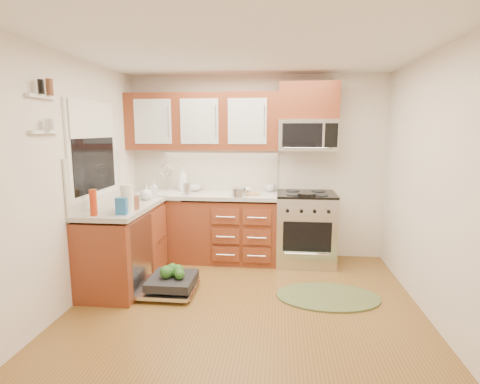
# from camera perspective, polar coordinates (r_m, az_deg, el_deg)

# --- Properties ---
(floor) EXTENTS (3.50, 3.50, 0.00)m
(floor) POSITION_cam_1_polar(r_m,az_deg,el_deg) (3.90, 0.69, -17.50)
(floor) COLOR brown
(floor) RESTS_ON ground
(ceiling) EXTENTS (3.50, 3.50, 0.00)m
(ceiling) POSITION_cam_1_polar(r_m,az_deg,el_deg) (3.55, 0.78, 21.34)
(ceiling) COLOR white
(ceiling) RESTS_ON ground
(wall_back) EXTENTS (3.50, 0.04, 2.50)m
(wall_back) POSITION_cam_1_polar(r_m,az_deg,el_deg) (5.25, 2.51, 3.79)
(wall_back) COLOR silver
(wall_back) RESTS_ON ground
(wall_front) EXTENTS (3.50, 0.04, 2.50)m
(wall_front) POSITION_cam_1_polar(r_m,az_deg,el_deg) (1.82, -4.42, -7.16)
(wall_front) COLOR silver
(wall_front) RESTS_ON ground
(wall_left) EXTENTS (0.04, 3.50, 2.50)m
(wall_left) POSITION_cam_1_polar(r_m,az_deg,el_deg) (4.07, -24.64, 1.27)
(wall_left) COLOR silver
(wall_left) RESTS_ON ground
(wall_right) EXTENTS (0.04, 3.50, 2.50)m
(wall_right) POSITION_cam_1_polar(r_m,az_deg,el_deg) (3.78, 28.17, 0.45)
(wall_right) COLOR silver
(wall_right) RESTS_ON ground
(base_cabinet_back) EXTENTS (2.05, 0.60, 0.85)m
(base_cabinet_back) POSITION_cam_1_polar(r_m,az_deg,el_deg) (5.20, -5.81, -5.56)
(base_cabinet_back) COLOR maroon
(base_cabinet_back) RESTS_ON ground
(base_cabinet_left) EXTENTS (0.60, 1.25, 0.85)m
(base_cabinet_left) POSITION_cam_1_polar(r_m,az_deg,el_deg) (4.57, -17.27, -8.09)
(base_cabinet_left) COLOR maroon
(base_cabinet_left) RESTS_ON ground
(countertop_back) EXTENTS (2.07, 0.64, 0.05)m
(countertop_back) POSITION_cam_1_polar(r_m,az_deg,el_deg) (5.09, -5.92, -0.41)
(countertop_back) COLOR beige
(countertop_back) RESTS_ON base_cabinet_back
(countertop_left) EXTENTS (0.64, 1.27, 0.05)m
(countertop_left) POSITION_cam_1_polar(r_m,az_deg,el_deg) (4.44, -17.45, -2.25)
(countertop_left) COLOR beige
(countertop_left) RESTS_ON base_cabinet_left
(backsplash_back) EXTENTS (2.05, 0.02, 0.57)m
(backsplash_back) POSITION_cam_1_polar(r_m,az_deg,el_deg) (5.33, -5.32, 3.41)
(backsplash_back) COLOR beige
(backsplash_back) RESTS_ON ground
(backsplash_left) EXTENTS (0.02, 1.25, 0.57)m
(backsplash_left) POSITION_cam_1_polar(r_m,az_deg,el_deg) (4.52, -21.08, 1.73)
(backsplash_left) COLOR beige
(backsplash_left) RESTS_ON ground
(upper_cabinets) EXTENTS (2.05, 0.35, 0.75)m
(upper_cabinets) POSITION_cam_1_polar(r_m,az_deg,el_deg) (5.15, -5.79, 10.61)
(upper_cabinets) COLOR maroon
(upper_cabinets) RESTS_ON ground
(cabinet_over_mw) EXTENTS (0.76, 0.35, 0.47)m
(cabinet_over_mw) POSITION_cam_1_polar(r_m,az_deg,el_deg) (5.06, 10.38, 13.47)
(cabinet_over_mw) COLOR maroon
(cabinet_over_mw) RESTS_ON ground
(range) EXTENTS (0.76, 0.64, 0.95)m
(range) POSITION_cam_1_polar(r_m,az_deg,el_deg) (5.07, 9.94, -5.45)
(range) COLOR silver
(range) RESTS_ON ground
(microwave) EXTENTS (0.76, 0.38, 0.40)m
(microwave) POSITION_cam_1_polar(r_m,az_deg,el_deg) (5.03, 10.25, 8.54)
(microwave) COLOR silver
(microwave) RESTS_ON ground
(sink) EXTENTS (0.62, 0.50, 0.26)m
(sink) POSITION_cam_1_polar(r_m,az_deg,el_deg) (5.22, -11.60, -1.42)
(sink) COLOR white
(sink) RESTS_ON ground
(dishwasher) EXTENTS (0.70, 0.60, 0.20)m
(dishwasher) POSITION_cam_1_polar(r_m,az_deg,el_deg) (4.28, -10.79, -13.65)
(dishwasher) COLOR silver
(dishwasher) RESTS_ON ground
(window) EXTENTS (0.03, 1.05, 1.05)m
(window) POSITION_cam_1_polar(r_m,az_deg,el_deg) (4.47, -21.49, 6.01)
(window) COLOR white
(window) RESTS_ON ground
(window_blind) EXTENTS (0.02, 0.96, 0.40)m
(window_blind) POSITION_cam_1_polar(r_m,az_deg,el_deg) (4.45, -21.46, 10.26)
(window_blind) COLOR white
(window_blind) RESTS_ON ground
(shelf_upper) EXTENTS (0.04, 0.40, 0.03)m
(shelf_upper) POSITION_cam_1_polar(r_m,az_deg,el_deg) (3.73, -27.88, 12.72)
(shelf_upper) COLOR white
(shelf_upper) RESTS_ON ground
(shelf_lower) EXTENTS (0.04, 0.40, 0.03)m
(shelf_lower) POSITION_cam_1_polar(r_m,az_deg,el_deg) (3.72, -27.52, 8.12)
(shelf_lower) COLOR white
(shelf_lower) RESTS_ON ground
(rug) EXTENTS (1.18, 0.85, 0.02)m
(rug) POSITION_cam_1_polar(r_m,az_deg,el_deg) (4.25, 13.22, -15.26)
(rug) COLOR #4F5E36
(rug) RESTS_ON ground
(skillet) EXTENTS (0.28, 0.28, 0.04)m
(skillet) POSITION_cam_1_polar(r_m,az_deg,el_deg) (4.72, 10.09, -0.41)
(skillet) COLOR black
(skillet) RESTS_ON range
(stock_pot) EXTENTS (0.24, 0.24, 0.11)m
(stock_pot) POSITION_cam_1_polar(r_m,az_deg,el_deg) (4.78, -0.21, -0.01)
(stock_pot) COLOR silver
(stock_pot) RESTS_ON countertop_back
(cutting_board) EXTENTS (0.31, 0.25, 0.02)m
(cutting_board) POSITION_cam_1_polar(r_m,az_deg,el_deg) (4.92, 1.32, -0.30)
(cutting_board) COLOR #A27F4A
(cutting_board) RESTS_ON countertop_back
(canister) EXTENTS (0.12, 0.12, 0.16)m
(canister) POSITION_cam_1_polar(r_m,az_deg,el_deg) (4.92, -8.07, 0.46)
(canister) COLOR silver
(canister) RESTS_ON countertop_back
(paper_towel_roll) EXTENTS (0.15, 0.15, 0.28)m
(paper_towel_roll) POSITION_cam_1_polar(r_m,az_deg,el_deg) (4.07, -16.80, -0.89)
(paper_towel_roll) COLOR white
(paper_towel_roll) RESTS_ON countertop_left
(mustard_bottle) EXTENTS (0.09, 0.09, 0.22)m
(mustard_bottle) POSITION_cam_1_polar(r_m,az_deg,el_deg) (4.23, -21.41, -1.16)
(mustard_bottle) COLOR yellow
(mustard_bottle) RESTS_ON countertop_left
(red_bottle) EXTENTS (0.09, 0.09, 0.26)m
(red_bottle) POSITION_cam_1_polar(r_m,az_deg,el_deg) (3.98, -21.46, -1.54)
(red_bottle) COLOR #AF2C0E
(red_bottle) RESTS_ON countertop_left
(wooden_box) EXTENTS (0.17, 0.15, 0.15)m
(wooden_box) POSITION_cam_1_polar(r_m,az_deg,el_deg) (4.15, -16.31, -1.62)
(wooden_box) COLOR brown
(wooden_box) RESTS_ON countertop_left
(blue_carton) EXTENTS (0.11, 0.07, 0.17)m
(blue_carton) POSITION_cam_1_polar(r_m,az_deg,el_deg) (3.94, -17.61, -2.08)
(blue_carton) COLOR #215D9D
(blue_carton) RESTS_ON countertop_left
(bowl_a) EXTENTS (0.26, 0.26, 0.06)m
(bowl_a) POSITION_cam_1_polar(r_m,az_deg,el_deg) (5.06, 0.25, 0.23)
(bowl_a) COLOR #999999
(bowl_a) RESTS_ON countertop_back
(bowl_b) EXTENTS (0.34, 0.34, 0.08)m
(bowl_b) POSITION_cam_1_polar(r_m,az_deg,el_deg) (5.26, -7.24, 0.62)
(bowl_b) COLOR #999999
(bowl_b) RESTS_ON countertop_back
(cup) EXTENTS (0.15, 0.15, 0.10)m
(cup) POSITION_cam_1_polar(r_m,az_deg,el_deg) (5.17, 4.63, 0.63)
(cup) COLOR #999999
(cup) RESTS_ON countertop_back
(soap_bottle_a) EXTENTS (0.16, 0.17, 0.33)m
(soap_bottle_a) POSITION_cam_1_polar(r_m,az_deg,el_deg) (5.21, -8.70, 1.91)
(soap_bottle_a) COLOR #999999
(soap_bottle_a) RESTS_ON countertop_back
(soap_bottle_b) EXTENTS (0.12, 0.12, 0.21)m
(soap_bottle_b) POSITION_cam_1_polar(r_m,az_deg,el_deg) (4.83, -13.00, 0.42)
(soap_bottle_b) COLOR #999999
(soap_bottle_b) RESTS_ON countertop_left
(soap_bottle_c) EXTENTS (0.19, 0.19, 0.19)m
(soap_bottle_c) POSITION_cam_1_polar(r_m,az_deg,el_deg) (4.68, -14.14, -0.05)
(soap_bottle_c) COLOR #999999
(soap_bottle_c) RESTS_ON countertop_left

